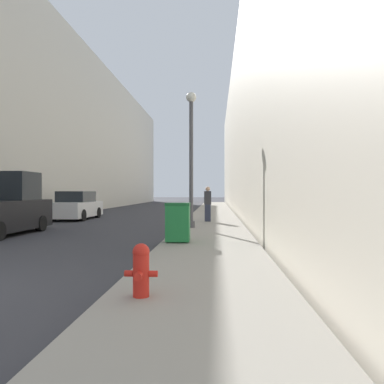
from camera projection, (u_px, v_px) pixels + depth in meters
The scene contains 8 objects.
sidewalk_right at pixel (213, 217), 22.66m from camera, with size 2.85×60.00×0.13m.
building_left_glass at pixel (24, 132), 31.68m from camera, with size 12.00×60.00×13.32m.
building_right_stone at pixel (307, 135), 30.14m from camera, with size 12.00×60.00×12.29m.
fire_hydrant at pixel (141, 269), 5.30m from camera, with size 0.47×0.36×0.76m.
trash_bin at pixel (178, 222), 11.01m from camera, with size 0.71×0.62×1.16m.
lamppost at pixel (191, 149), 15.46m from camera, with size 0.42×0.42×5.61m.
parked_sedan_near at pixel (76, 206), 21.71m from camera, with size 1.90×4.36×1.63m.
pedestrian_on_sidewalk at pixel (208, 204), 18.61m from camera, with size 0.35×0.23×1.74m.
Camera 1 is at (5.51, -4.69, 1.62)m, focal length 35.00 mm.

